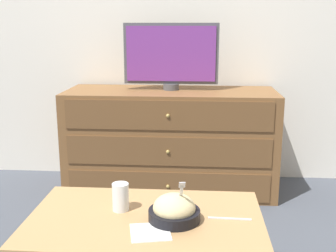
% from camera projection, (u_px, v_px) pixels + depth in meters
% --- Properties ---
extents(ground_plane, '(12.00, 12.00, 0.00)m').
position_uv_depth(ground_plane, '(160.00, 174.00, 3.32)').
color(ground_plane, '#474C56').
extents(wall_back, '(12.00, 0.05, 2.60)m').
position_uv_depth(wall_back, '(160.00, 3.00, 3.04)').
color(wall_back, white).
rests_on(wall_back, ground_plane).
extents(dresser, '(1.43, 0.54, 0.71)m').
position_uv_depth(dresser, '(171.00, 141.00, 2.95)').
color(dresser, brown).
rests_on(dresser, ground_plane).
extents(tv, '(0.64, 0.11, 0.45)m').
position_uv_depth(tv, '(171.00, 55.00, 2.84)').
color(tv, '#515156').
rests_on(tv, dresser).
extents(coffee_table, '(0.94, 0.58, 0.40)m').
position_uv_depth(coffee_table, '(145.00, 229.00, 1.70)').
color(coffee_table, tan).
rests_on(coffee_table, ground_plane).
extents(takeout_bowl, '(0.20, 0.20, 0.18)m').
position_uv_depth(takeout_bowl, '(174.00, 210.00, 1.65)').
color(takeout_bowl, black).
rests_on(takeout_bowl, coffee_table).
extents(drink_cup, '(0.07, 0.07, 0.12)m').
position_uv_depth(drink_cup, '(121.00, 199.00, 1.74)').
color(drink_cup, '#9E6638').
rests_on(drink_cup, coffee_table).
extents(napkin, '(0.17, 0.17, 0.00)m').
position_uv_depth(napkin, '(150.00, 232.00, 1.56)').
color(napkin, white).
rests_on(napkin, coffee_table).
extents(knife, '(0.17, 0.02, 0.01)m').
position_uv_depth(knife, '(230.00, 219.00, 1.67)').
color(knife, silver).
rests_on(knife, coffee_table).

